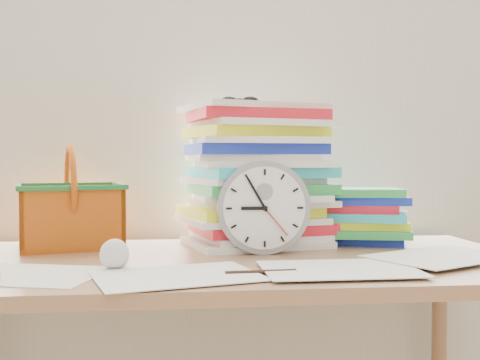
{
  "coord_description": "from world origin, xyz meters",
  "views": [
    {
      "loc": [
        -0.14,
        0.2,
        0.98
      ],
      "look_at": [
        0.02,
        1.6,
        0.93
      ],
      "focal_mm": 45.0,
      "sensor_mm": 36.0,
      "label": 1
    }
  ],
  "objects": [
    {
      "name": "pen",
      "position": [
        0.04,
        1.39,
        0.75
      ],
      "size": [
        0.15,
        0.02,
        0.01
      ],
      "primitive_type": "cylinder",
      "rotation": [
        0.0,
        1.57,
        0.06
      ],
      "color": "black",
      "rests_on": "desk"
    },
    {
      "name": "basket",
      "position": [
        -0.41,
        1.82,
        0.88
      ],
      "size": [
        0.31,
        0.27,
        0.27
      ],
      "primitive_type": null,
      "rotation": [
        0.0,
        0.0,
        0.25
      ],
      "color": "orange",
      "rests_on": "desk"
    },
    {
      "name": "paper_stack",
      "position": [
        0.09,
        1.82,
        0.94
      ],
      "size": [
        0.43,
        0.38,
        0.38
      ],
      "primitive_type": null,
      "rotation": [
        0.0,
        0.0,
        0.2
      ],
      "color": "white",
      "rests_on": "desk"
    },
    {
      "name": "desk",
      "position": [
        0.0,
        1.6,
        0.68
      ],
      "size": [
        1.4,
        0.7,
        0.75
      ],
      "color": "#946745",
      "rests_on": "ground"
    },
    {
      "name": "curtain",
      "position": [
        0.0,
        1.98,
        1.3
      ],
      "size": [
        2.4,
        0.01,
        2.5
      ],
      "primitive_type": "cube",
      "color": "silver",
      "rests_on": "room_shell"
    },
    {
      "name": "book_stack",
      "position": [
        0.38,
        1.81,
        0.83
      ],
      "size": [
        0.3,
        0.26,
        0.15
      ],
      "primitive_type": null,
      "rotation": [
        0.0,
        0.0,
        -0.26
      ],
      "color": "white",
      "rests_on": "desk"
    },
    {
      "name": "crumpled_ball",
      "position": [
        -0.26,
        1.49,
        0.78
      ],
      "size": [
        0.06,
        0.06,
        0.06
      ],
      "primitive_type": "sphere",
      "color": "white",
      "rests_on": "desk"
    },
    {
      "name": "scattered_papers",
      "position": [
        0.0,
        1.6,
        0.76
      ],
      "size": [
        1.26,
        0.42,
        0.02
      ],
      "primitive_type": null,
      "color": "white",
      "rests_on": "desk"
    },
    {
      "name": "clock",
      "position": [
        0.08,
        1.66,
        0.86
      ],
      "size": [
        0.23,
        0.05,
        0.23
      ],
      "primitive_type": "cylinder",
      "rotation": [
        1.57,
        0.0,
        0.0
      ],
      "color": "gray",
      "rests_on": "desk"
    },
    {
      "name": "sunglasses",
      "position": [
        0.04,
        1.83,
        1.14
      ],
      "size": [
        0.13,
        0.12,
        0.03
      ],
      "primitive_type": null,
      "rotation": [
        0.0,
        0.0,
        -0.16
      ],
      "color": "black",
      "rests_on": "paper_stack"
    }
  ]
}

